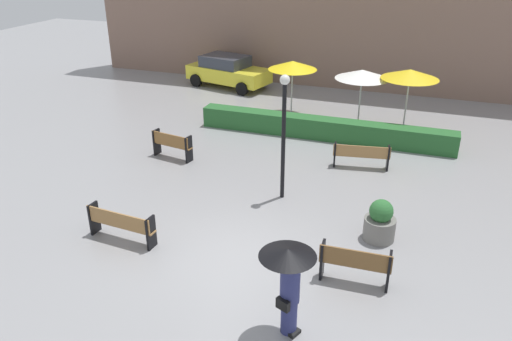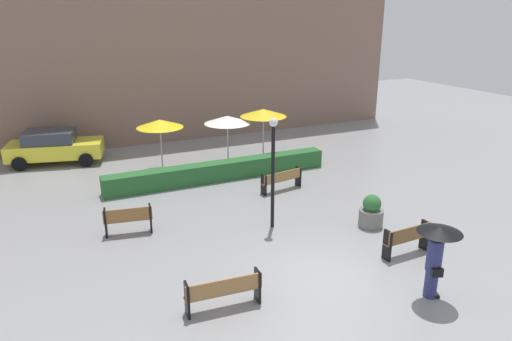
{
  "view_description": "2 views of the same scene",
  "coord_description": "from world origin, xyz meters",
  "px_view_note": "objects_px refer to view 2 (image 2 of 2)",
  "views": [
    {
      "loc": [
        3.79,
        -9.38,
        7.07
      ],
      "look_at": [
        -0.6,
        2.95,
        0.91
      ],
      "focal_mm": 35.24,
      "sensor_mm": 36.0,
      "label": 1
    },
    {
      "loc": [
        -6.49,
        -9.49,
        6.82
      ],
      "look_at": [
        0.31,
        5.05,
        1.41
      ],
      "focal_mm": 33.25,
      "sensor_mm": 36.0,
      "label": 2
    }
  ],
  "objects_px": {
    "patio_umbrella_yellow_far": "(263,113)",
    "pedestrian_with_umbrella": "(436,250)",
    "bench_back_row": "(282,179)",
    "lamp_post": "(273,161)",
    "bench_near_right": "(407,238)",
    "bench_near_left": "(224,291)",
    "planter_pot": "(371,213)",
    "patio_umbrella_yellow": "(160,124)",
    "patio_umbrella_white": "(227,120)",
    "parked_car": "(54,146)",
    "bench_far_left": "(128,219)"
  },
  "relations": [
    {
      "from": "bench_back_row",
      "to": "patio_umbrella_yellow",
      "type": "bearing_deg",
      "value": 129.34
    },
    {
      "from": "bench_far_left",
      "to": "parked_car",
      "type": "xyz_separation_m",
      "value": [
        -1.68,
        9.11,
        0.27
      ]
    },
    {
      "from": "pedestrian_with_umbrella",
      "to": "patio_umbrella_yellow",
      "type": "relative_size",
      "value": 0.85
    },
    {
      "from": "bench_near_right",
      "to": "patio_umbrella_white",
      "type": "relative_size",
      "value": 0.68
    },
    {
      "from": "bench_far_left",
      "to": "patio_umbrella_yellow_far",
      "type": "bearing_deg",
      "value": 35.62
    },
    {
      "from": "patio_umbrella_yellow",
      "to": "patio_umbrella_yellow_far",
      "type": "height_order",
      "value": "patio_umbrella_yellow_far"
    },
    {
      "from": "bench_near_right",
      "to": "parked_car",
      "type": "height_order",
      "value": "parked_car"
    },
    {
      "from": "bench_near_left",
      "to": "planter_pot",
      "type": "distance_m",
      "value": 6.54
    },
    {
      "from": "bench_near_left",
      "to": "planter_pot",
      "type": "bearing_deg",
      "value": 20.3
    },
    {
      "from": "bench_near_right",
      "to": "bench_near_left",
      "type": "relative_size",
      "value": 0.84
    },
    {
      "from": "planter_pot",
      "to": "patio_umbrella_yellow_far",
      "type": "relative_size",
      "value": 0.44
    },
    {
      "from": "bench_near_left",
      "to": "lamp_post",
      "type": "xyz_separation_m",
      "value": [
        3.15,
        3.63,
        1.77
      ]
    },
    {
      "from": "patio_umbrella_white",
      "to": "patio_umbrella_yellow_far",
      "type": "bearing_deg",
      "value": -2.07
    },
    {
      "from": "bench_back_row",
      "to": "bench_near_right",
      "type": "bearing_deg",
      "value": -82.48
    },
    {
      "from": "bench_back_row",
      "to": "lamp_post",
      "type": "bearing_deg",
      "value": -123.44
    },
    {
      "from": "bench_near_left",
      "to": "planter_pot",
      "type": "xyz_separation_m",
      "value": [
        6.13,
        2.27,
        -0.02
      ]
    },
    {
      "from": "bench_near_left",
      "to": "pedestrian_with_umbrella",
      "type": "distance_m",
      "value": 5.24
    },
    {
      "from": "planter_pot",
      "to": "patio_umbrella_white",
      "type": "bearing_deg",
      "value": 102.77
    },
    {
      "from": "bench_back_row",
      "to": "bench_near_left",
      "type": "height_order",
      "value": "bench_near_left"
    },
    {
      "from": "lamp_post",
      "to": "planter_pot",
      "type": "bearing_deg",
      "value": -24.44
    },
    {
      "from": "lamp_post",
      "to": "parked_car",
      "type": "distance_m",
      "value": 12.29
    },
    {
      "from": "patio_umbrella_yellow",
      "to": "patio_umbrella_white",
      "type": "height_order",
      "value": "patio_umbrella_white"
    },
    {
      "from": "bench_near_right",
      "to": "patio_umbrella_yellow",
      "type": "height_order",
      "value": "patio_umbrella_yellow"
    },
    {
      "from": "lamp_post",
      "to": "patio_umbrella_white",
      "type": "xyz_separation_m",
      "value": [
        1.14,
        6.78,
        -0.12
      ]
    },
    {
      "from": "lamp_post",
      "to": "patio_umbrella_yellow",
      "type": "distance_m",
      "value": 7.56
    },
    {
      "from": "pedestrian_with_umbrella",
      "to": "patio_umbrella_yellow_far",
      "type": "xyz_separation_m",
      "value": [
        1.19,
        12.08,
        1.0
      ]
    },
    {
      "from": "bench_near_left",
      "to": "lamp_post",
      "type": "bearing_deg",
      "value": 49.07
    },
    {
      "from": "patio_umbrella_yellow",
      "to": "patio_umbrella_white",
      "type": "bearing_deg",
      "value": -10.5
    },
    {
      "from": "patio_umbrella_yellow_far",
      "to": "pedestrian_with_umbrella",
      "type": "bearing_deg",
      "value": -95.65
    },
    {
      "from": "patio_umbrella_yellow_far",
      "to": "patio_umbrella_yellow",
      "type": "bearing_deg",
      "value": 172.63
    },
    {
      "from": "patio_umbrella_yellow",
      "to": "planter_pot",
      "type": "bearing_deg",
      "value": -61.07
    },
    {
      "from": "patio_umbrella_white",
      "to": "lamp_post",
      "type": "bearing_deg",
      "value": -99.56
    },
    {
      "from": "bench_near_right",
      "to": "parked_car",
      "type": "bearing_deg",
      "value": 122.22
    },
    {
      "from": "bench_back_row",
      "to": "patio_umbrella_white",
      "type": "height_order",
      "value": "patio_umbrella_white"
    },
    {
      "from": "bench_near_left",
      "to": "parked_car",
      "type": "relative_size",
      "value": 0.42
    },
    {
      "from": "bench_near_left",
      "to": "lamp_post",
      "type": "distance_m",
      "value": 5.12
    },
    {
      "from": "patio_umbrella_yellow",
      "to": "patio_umbrella_yellow_far",
      "type": "relative_size",
      "value": 0.93
    },
    {
      "from": "lamp_post",
      "to": "parked_car",
      "type": "xyz_separation_m",
      "value": [
        -6.1,
        10.56,
        -1.47
      ]
    },
    {
      "from": "bench_back_row",
      "to": "bench_far_left",
      "type": "bearing_deg",
      "value": -167.64
    },
    {
      "from": "pedestrian_with_umbrella",
      "to": "lamp_post",
      "type": "xyz_separation_m",
      "value": [
        -1.73,
        5.36,
        0.95
      ]
    },
    {
      "from": "bench_near_left",
      "to": "parked_car",
      "type": "bearing_deg",
      "value": 101.78
    },
    {
      "from": "pedestrian_with_umbrella",
      "to": "parked_car",
      "type": "bearing_deg",
      "value": 116.19
    },
    {
      "from": "lamp_post",
      "to": "patio_umbrella_yellow_far",
      "type": "xyz_separation_m",
      "value": [
        2.92,
        6.72,
        0.06
      ]
    },
    {
      "from": "patio_umbrella_yellow",
      "to": "patio_umbrella_yellow_far",
      "type": "distance_m",
      "value": 4.78
    },
    {
      "from": "bench_back_row",
      "to": "parked_car",
      "type": "bearing_deg",
      "value": 135.9
    },
    {
      "from": "bench_near_left",
      "to": "patio_umbrella_white",
      "type": "xyz_separation_m",
      "value": [
        4.29,
        10.41,
        1.66
      ]
    },
    {
      "from": "planter_pot",
      "to": "lamp_post",
      "type": "distance_m",
      "value": 3.74
    },
    {
      "from": "planter_pot",
      "to": "parked_car",
      "type": "distance_m",
      "value": 15.0
    },
    {
      "from": "bench_near_left",
      "to": "lamp_post",
      "type": "height_order",
      "value": "lamp_post"
    },
    {
      "from": "patio_umbrella_white",
      "to": "patio_umbrella_yellow_far",
      "type": "relative_size",
      "value": 0.93
    }
  ]
}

